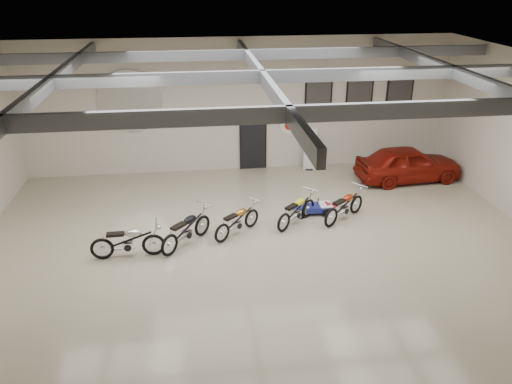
{
  "coord_description": "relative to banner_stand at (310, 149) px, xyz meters",
  "views": [
    {
      "loc": [
        -1.75,
        -12.25,
        7.17
      ],
      "look_at": [
        0.0,
        1.2,
        1.1
      ],
      "focal_mm": 35.0,
      "sensor_mm": 36.0,
      "label": 1
    }
  ],
  "objects": [
    {
      "name": "ceiling",
      "position": [
        -2.66,
        -5.5,
        4.13
      ],
      "size": [
        16.0,
        12.0,
        0.01
      ],
      "primitive_type": "cube",
      "color": "slate",
      "rests_on": "back_wall"
    },
    {
      "name": "back_wall",
      "position": [
        -2.66,
        0.5,
        1.63
      ],
      "size": [
        16.0,
        0.02,
        5.0
      ],
      "primitive_type": "cube",
      "color": "beige",
      "rests_on": "floor"
    },
    {
      "name": "poster_left",
      "position": [
        0.34,
        0.46,
        2.23
      ],
      "size": [
        1.05,
        0.08,
        1.35
      ],
      "primitive_type": null,
      "color": "black",
      "rests_on": "back_wall"
    },
    {
      "name": "logo_plaque",
      "position": [
        -6.66,
        0.45,
        1.93
      ],
      "size": [
        2.3,
        0.06,
        1.16
      ],
      "primitive_type": null,
      "color": "silver",
      "rests_on": "back_wall"
    },
    {
      "name": "banner_stand",
      "position": [
        0.0,
        0.0,
        0.0
      ],
      "size": [
        0.5,
        0.27,
        1.74
      ],
      "primitive_type": null,
      "rotation": [
        0.0,
        0.0,
        -0.18
      ],
      "color": "white",
      "rests_on": "floor"
    },
    {
      "name": "motorcycle_gold",
      "position": [
        -3.28,
        -4.82,
        -0.41
      ],
      "size": [
        1.71,
        1.59,
        0.93
      ],
      "primitive_type": null,
      "rotation": [
        0.0,
        0.0,
        0.71
      ],
      "color": "silver",
      "rests_on": "floor"
    },
    {
      "name": "motorcycle_red",
      "position": [
        0.1,
        -4.31,
        -0.38
      ],
      "size": [
        1.85,
        1.61,
        0.98
      ],
      "primitive_type": null,
      "rotation": [
        0.0,
        0.0,
        0.66
      ],
      "color": "silver",
      "rests_on": "floor"
    },
    {
      "name": "poster_mid",
      "position": [
        1.94,
        0.46,
        2.23
      ],
      "size": [
        1.05,
        0.08,
        1.35
      ],
      "primitive_type": null,
      "color": "black",
      "rests_on": "back_wall"
    },
    {
      "name": "door",
      "position": [
        -2.16,
        0.45,
        0.18
      ],
      "size": [
        0.92,
        0.08,
        2.1
      ],
      "primitive_type": "cube",
      "color": "black",
      "rests_on": "back_wall"
    },
    {
      "name": "motorcycle_black",
      "position": [
        -4.76,
        -5.26,
        -0.36
      ],
      "size": [
        1.76,
        1.86,
        1.02
      ],
      "primitive_type": null,
      "rotation": [
        0.0,
        0.0,
        0.84
      ],
      "color": "silver",
      "rests_on": "floor"
    },
    {
      "name": "motorcycle_yellow",
      "position": [
        -1.43,
        -4.39,
        -0.4
      ],
      "size": [
        1.72,
        1.64,
        0.95
      ],
      "primitive_type": null,
      "rotation": [
        0.0,
        0.0,
        0.74
      ],
      "color": "silver",
      "rests_on": "floor"
    },
    {
      "name": "motorcycle_silver",
      "position": [
        -6.33,
        -5.71,
        -0.36
      ],
      "size": [
        1.96,
        0.66,
        1.01
      ],
      "primitive_type": null,
      "rotation": [
        0.0,
        0.0,
        0.03
      ],
      "color": "silver",
      "rests_on": "floor"
    },
    {
      "name": "go_kart",
      "position": [
        -0.65,
        -3.77,
        -0.59
      ],
      "size": [
        1.52,
        0.69,
        0.55
      ],
      "primitive_type": null,
      "rotation": [
        0.0,
        0.0,
        0.0
      ],
      "color": "navy",
      "rests_on": "floor"
    },
    {
      "name": "vintage_car",
      "position": [
        3.34,
        -1.5,
        -0.21
      ],
      "size": [
        1.83,
        3.94,
        1.31
      ],
      "primitive_type": "imported",
      "rotation": [
        0.0,
        0.0,
        1.65
      ],
      "color": "maroon",
      "rests_on": "floor"
    },
    {
      "name": "poster_right",
      "position": [
        3.54,
        0.46,
        2.23
      ],
      "size": [
        1.05,
        0.08,
        1.35
      ],
      "primitive_type": null,
      "color": "black",
      "rests_on": "back_wall"
    },
    {
      "name": "ceiling_beams",
      "position": [
        -2.66,
        -5.5,
        3.88
      ],
      "size": [
        15.8,
        11.8,
        0.32
      ],
      "primitive_type": null,
      "color": "slate",
      "rests_on": "ceiling"
    },
    {
      "name": "oil_sign",
      "position": [
        -0.76,
        0.45,
        0.83
      ],
      "size": [
        0.72,
        0.1,
        0.72
      ],
      "primitive_type": null,
      "color": "white",
      "rests_on": "back_wall"
    },
    {
      "name": "floor",
      "position": [
        -2.66,
        -5.5,
        -0.87
      ],
      "size": [
        16.0,
        12.0,
        0.01
      ],
      "primitive_type": "cube",
      "color": "tan",
      "rests_on": "ground"
    }
  ]
}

